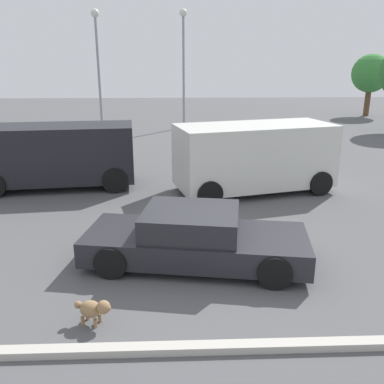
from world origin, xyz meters
TOP-DOWN VIEW (x-y plane):
  - ground_plane at (0.00, 0.00)m, footprint 80.00×80.00m
  - sedan_foreground at (-0.30, -0.04)m, footprint 4.70×2.43m
  - dog at (-1.98, -2.07)m, footprint 0.61×0.36m
  - van_white at (1.78, 4.82)m, footprint 5.17×3.20m
  - suv_dark at (-4.49, 5.52)m, footprint 5.03×2.48m
  - parking_curb at (0.00, -2.79)m, footprint 7.48×0.20m
  - light_post_near at (-4.86, 16.10)m, footprint 0.44×0.44m
  - light_post_mid at (-0.14, 18.07)m, footprint 0.44×0.44m
  - tree_back_left at (13.81, 23.42)m, footprint 2.77×2.77m

SIDE VIEW (x-z plane):
  - ground_plane at x=0.00m, z-range 0.00..0.00m
  - parking_curb at x=0.00m, z-range 0.00..0.12m
  - dog at x=-1.98m, z-range 0.05..0.50m
  - sedan_foreground at x=-0.30m, z-range -0.04..1.12m
  - suv_dark at x=-4.49m, z-range 0.09..2.13m
  - van_white at x=1.78m, z-range 0.09..2.22m
  - tree_back_left at x=13.81m, z-range 0.83..5.32m
  - light_post_near at x=-4.86m, z-range 1.16..7.78m
  - light_post_mid at x=-0.14m, z-range 1.18..8.04m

